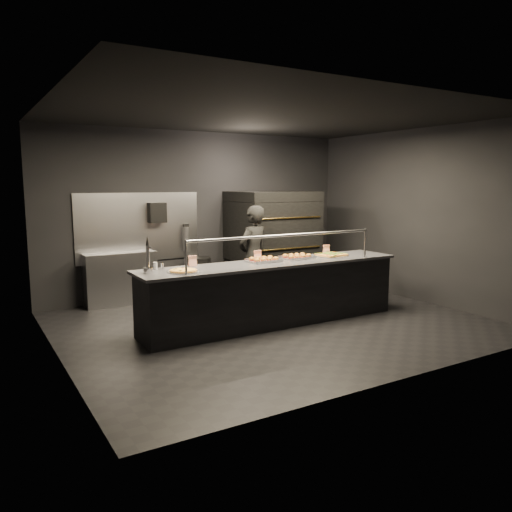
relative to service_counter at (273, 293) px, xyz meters
name	(u,v)px	position (x,y,z in m)	size (l,w,h in m)	color
room	(271,223)	(-0.02, 0.05, 1.03)	(6.04, 6.00, 3.00)	black
service_counter	(273,293)	(0.00, 0.00, 0.00)	(4.10, 0.78, 1.37)	black
pizza_oven	(272,241)	(1.20, 1.90, 0.50)	(1.50, 1.23, 1.91)	black
prep_shelf	(121,279)	(-1.60, 2.32, -0.01)	(1.20, 0.35, 0.90)	#99999E
towel_dispenser	(157,213)	(-0.90, 2.39, 1.09)	(0.30, 0.20, 0.35)	black
fire_extinguisher	(186,239)	(-0.35, 2.40, 0.60)	(0.14, 0.14, 0.51)	#B2B2B7
beer_tap	(148,262)	(-1.86, 0.07, 0.59)	(0.12, 0.18, 0.48)	silver
round_pizza	(183,271)	(-1.45, -0.09, 0.47)	(0.41, 0.41, 0.03)	silver
slider_tray_a	(264,260)	(-0.10, 0.11, 0.48)	(0.50, 0.39, 0.07)	silver
slider_tray_b	(297,257)	(0.50, 0.11, 0.48)	(0.55, 0.47, 0.07)	silver
square_pizza	(331,255)	(1.12, 0.05, 0.47)	(0.51, 0.51, 0.05)	silver
condiment_jar	(157,266)	(-1.67, 0.28, 0.50)	(0.15, 0.06, 0.10)	silver
tent_cards	(262,255)	(-0.02, 0.28, 0.53)	(2.48, 0.04, 0.15)	white
trash_bin	(199,277)	(-0.20, 2.20, -0.10)	(0.43, 0.43, 0.72)	black
worker	(253,256)	(0.28, 1.07, 0.38)	(0.62, 0.41, 1.70)	black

